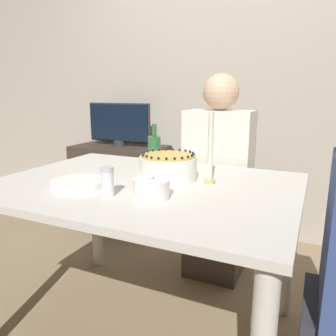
{
  "coord_description": "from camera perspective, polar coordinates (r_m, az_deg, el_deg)",
  "views": [
    {
      "loc": [
        0.69,
        -1.23,
        1.15
      ],
      "look_at": [
        0.08,
        0.1,
        0.81
      ],
      "focal_mm": 35.0,
      "sensor_mm": 36.0,
      "label": 1
    }
  ],
  "objects": [
    {
      "name": "bottle",
      "position": [
        1.74,
        -2.4,
        2.98
      ],
      "size": [
        0.07,
        0.07,
        0.23
      ],
      "color": "#2D6638",
      "rests_on": "dining_table"
    },
    {
      "name": "side_cabinet",
      "position": [
        2.94,
        -8.2,
        -2.92
      ],
      "size": [
        0.79,
        0.44,
        0.7
      ],
      "color": "#382D23",
      "rests_on": "ground_plane"
    },
    {
      "name": "sugar_bowl",
      "position": [
        1.24,
        -2.9,
        -3.53
      ],
      "size": [
        0.14,
        0.14,
        0.1
      ],
      "color": "white",
      "rests_on": "dining_table"
    },
    {
      "name": "candle",
      "position": [
        1.43,
        7.38,
        2.36
      ],
      "size": [
        0.05,
        0.05,
        0.31
      ],
      "color": "tan",
      "rests_on": "dining_table"
    },
    {
      "name": "plate_stack",
      "position": [
        1.43,
        -15.37,
        -2.64
      ],
      "size": [
        0.23,
        0.23,
        0.03
      ],
      "color": "white",
      "rests_on": "dining_table"
    },
    {
      "name": "person_man_blue_shirt",
      "position": [
        2.08,
        8.61,
        -3.87
      ],
      "size": [
        0.4,
        0.34,
        1.26
      ],
      "rotation": [
        0.0,
        0.0,
        3.14
      ],
      "color": "#473D33",
      "rests_on": "ground_plane"
    },
    {
      "name": "ground_plane",
      "position": [
        1.82,
        -3.8,
        -26.24
      ],
      "size": [
        12.0,
        12.0,
        0.0
      ],
      "primitive_type": "plane",
      "color": "#8C7556"
    },
    {
      "name": "sugar_shaker",
      "position": [
        1.28,
        -10.48,
        -2.31
      ],
      "size": [
        0.05,
        0.05,
        0.12
      ],
      "color": "white",
      "rests_on": "dining_table"
    },
    {
      "name": "wall_behind",
      "position": [
        2.72,
        10.5,
        15.94
      ],
      "size": [
        8.0,
        0.05,
        2.6
      ],
      "color": "#ADA393",
      "rests_on": "ground_plane"
    },
    {
      "name": "dining_table",
      "position": [
        1.5,
        -4.18,
        -6.87
      ],
      "size": [
        1.33,
        0.97,
        0.76
      ],
      "color": "beige",
      "rests_on": "ground_plane"
    },
    {
      "name": "cake",
      "position": [
        1.5,
        0.0,
        0.15
      ],
      "size": [
        0.26,
        0.26,
        0.13
      ],
      "color": "white",
      "rests_on": "dining_table"
    },
    {
      "name": "tv_monitor",
      "position": [
        2.84,
        -8.53,
        7.64
      ],
      "size": [
        0.59,
        0.1,
        0.37
      ],
      "color": "#2D2D33",
      "rests_on": "side_cabinet"
    }
  ]
}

